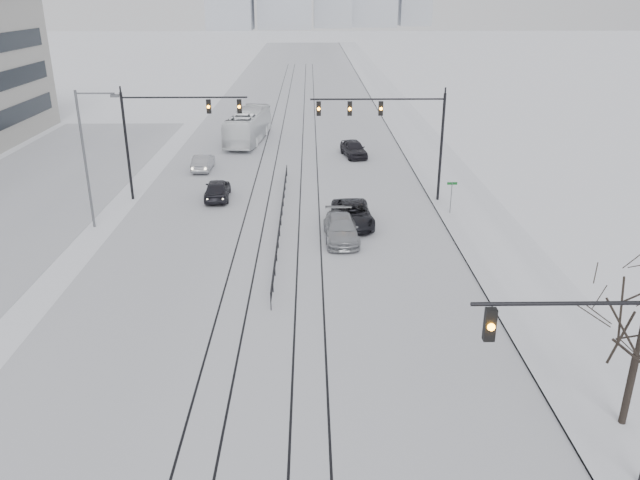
{
  "coord_description": "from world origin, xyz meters",
  "views": [
    {
      "loc": [
        1.97,
        -9.3,
        14.67
      ],
      "look_at": [
        2.44,
        19.36,
        3.2
      ],
      "focal_mm": 35.0,
      "sensor_mm": 36.0,
      "label": 1
    }
  ],
  "objects_px": {
    "sedan_nb_far": "(354,149)",
    "box_truck": "(248,126)",
    "sedan_nb_right": "(341,229)",
    "traffic_mast_near": "(615,366)",
    "sedan_nb_front": "(353,214)",
    "sedan_sb_inner": "(217,189)",
    "sedan_sb_outer": "(203,163)"
  },
  "relations": [
    {
      "from": "sedan_nb_far",
      "to": "box_truck",
      "type": "distance_m",
      "value": 12.39
    },
    {
      "from": "traffic_mast_near",
      "to": "box_truck",
      "type": "xyz_separation_m",
      "value": [
        -15.21,
        49.14,
        -2.94
      ]
    },
    {
      "from": "sedan_sb_inner",
      "to": "sedan_nb_far",
      "type": "xyz_separation_m",
      "value": [
        11.15,
        12.81,
        0.01
      ]
    },
    {
      "from": "sedan_nb_front",
      "to": "sedan_sb_inner",
      "type": "bearing_deg",
      "value": 146.27
    },
    {
      "from": "sedan_sb_inner",
      "to": "sedan_nb_far",
      "type": "bearing_deg",
      "value": -134.19
    },
    {
      "from": "sedan_sb_inner",
      "to": "sedan_sb_outer",
      "type": "relative_size",
      "value": 1.08
    },
    {
      "from": "sedan_nb_far",
      "to": "sedan_sb_outer",
      "type": "bearing_deg",
      "value": -172.92
    },
    {
      "from": "sedan_nb_front",
      "to": "sedan_nb_right",
      "type": "xyz_separation_m",
      "value": [
        -0.9,
        -2.73,
        -0.01
      ]
    },
    {
      "from": "sedan_sb_inner",
      "to": "box_truck",
      "type": "relative_size",
      "value": 0.39
    },
    {
      "from": "traffic_mast_near",
      "to": "sedan_sb_inner",
      "type": "distance_m",
      "value": 34.02
    },
    {
      "from": "box_truck",
      "to": "sedan_sb_outer",
      "type": "bearing_deg",
      "value": 81.65
    },
    {
      "from": "sedan_sb_outer",
      "to": "sedan_nb_front",
      "type": "height_order",
      "value": "sedan_nb_front"
    },
    {
      "from": "sedan_sb_outer",
      "to": "sedan_nb_far",
      "type": "xyz_separation_m",
      "value": [
        13.54,
        4.58,
        0.09
      ]
    },
    {
      "from": "sedan_sb_inner",
      "to": "sedan_nb_far",
      "type": "distance_m",
      "value": 16.99
    },
    {
      "from": "box_truck",
      "to": "sedan_nb_right",
      "type": "bearing_deg",
      "value": 113.58
    },
    {
      "from": "sedan_sb_inner",
      "to": "sedan_sb_outer",
      "type": "xyz_separation_m",
      "value": [
        -2.39,
        8.24,
        -0.08
      ]
    },
    {
      "from": "sedan_sb_outer",
      "to": "box_truck",
      "type": "relative_size",
      "value": 0.36
    },
    {
      "from": "sedan_nb_front",
      "to": "sedan_nb_far",
      "type": "relative_size",
      "value": 1.18
    },
    {
      "from": "sedan_nb_right",
      "to": "sedan_nb_far",
      "type": "height_order",
      "value": "sedan_nb_far"
    },
    {
      "from": "sedan_sb_outer",
      "to": "sedan_nb_far",
      "type": "height_order",
      "value": "sedan_nb_far"
    },
    {
      "from": "sedan_sb_inner",
      "to": "sedan_sb_outer",
      "type": "bearing_deg",
      "value": -76.97
    },
    {
      "from": "traffic_mast_near",
      "to": "sedan_sb_inner",
      "type": "relative_size",
      "value": 1.55
    },
    {
      "from": "traffic_mast_near",
      "to": "box_truck",
      "type": "relative_size",
      "value": 0.6
    },
    {
      "from": "box_truck",
      "to": "sedan_nb_front",
      "type": "bearing_deg",
      "value": 117.13
    },
    {
      "from": "sedan_sb_outer",
      "to": "sedan_nb_right",
      "type": "distance_m",
      "value": 20.21
    },
    {
      "from": "sedan_nb_front",
      "to": "sedan_nb_right",
      "type": "bearing_deg",
      "value": -111.64
    },
    {
      "from": "sedan_sb_inner",
      "to": "traffic_mast_near",
      "type": "bearing_deg",
      "value": 114.77
    },
    {
      "from": "sedan_nb_far",
      "to": "box_truck",
      "type": "height_order",
      "value": "box_truck"
    },
    {
      "from": "sedan_nb_front",
      "to": "box_truck",
      "type": "xyz_separation_m",
      "value": [
        -9.23,
        25.04,
        0.87
      ]
    },
    {
      "from": "traffic_mast_near",
      "to": "sedan_nb_right",
      "type": "relative_size",
      "value": 1.37
    },
    {
      "from": "sedan_nb_right",
      "to": "sedan_sb_inner",
      "type": "bearing_deg",
      "value": 134.59
    },
    {
      "from": "sedan_sb_outer",
      "to": "box_truck",
      "type": "xyz_separation_m",
      "value": [
        3.0,
        11.03,
        0.93
      ]
    }
  ]
}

